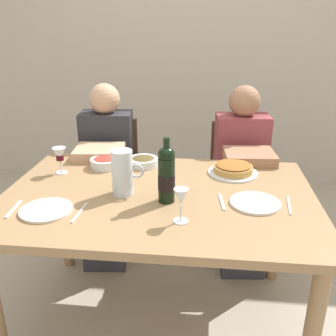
{
  "coord_description": "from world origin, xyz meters",
  "views": [
    {
      "loc": [
        0.22,
        -1.61,
        1.54
      ],
      "look_at": [
        0.04,
        0.09,
        0.86
      ],
      "focal_mm": 39.98,
      "sensor_mm": 36.0,
      "label": 1
    }
  ],
  "objects": [
    {
      "name": "ground_plane",
      "position": [
        0.0,
        0.0,
        0.0
      ],
      "size": [
        8.0,
        8.0,
        0.0
      ],
      "primitive_type": "plane",
      "color": "#B2A893"
    },
    {
      "name": "back_wall",
      "position": [
        0.0,
        2.03,
        1.4
      ],
      "size": [
        8.0,
        0.1,
        2.8
      ],
      "primitive_type": "cube",
      "color": "beige",
      "rests_on": "ground"
    },
    {
      "name": "dining_table",
      "position": [
        0.0,
        0.0,
        0.67
      ],
      "size": [
        1.5,
        1.0,
        0.76
      ],
      "color": "#9E7A51",
      "rests_on": "ground"
    },
    {
      "name": "wine_bottle",
      "position": [
        0.05,
        -0.07,
        0.89
      ],
      "size": [
        0.08,
        0.08,
        0.3
      ],
      "color": "black",
      "rests_on": "dining_table"
    },
    {
      "name": "water_pitcher",
      "position": [
        -0.17,
        -0.02,
        0.86
      ],
      "size": [
        0.16,
        0.1,
        0.22
      ],
      "color": "silver",
      "rests_on": "dining_table"
    },
    {
      "name": "baked_tart",
      "position": [
        0.37,
        0.29,
        0.79
      ],
      "size": [
        0.27,
        0.27,
        0.06
      ],
      "color": "silver",
      "rests_on": "dining_table"
    },
    {
      "name": "salad_bowl",
      "position": [
        -0.35,
        0.31,
        0.79
      ],
      "size": [
        0.16,
        0.16,
        0.06
      ],
      "color": "silver",
      "rests_on": "dining_table"
    },
    {
      "name": "olive_bowl",
      "position": [
        -0.13,
        0.36,
        0.79
      ],
      "size": [
        0.17,
        0.17,
        0.05
      ],
      "color": "silver",
      "rests_on": "dining_table"
    },
    {
      "name": "wine_glass_left_diner",
      "position": [
        -0.56,
        0.2,
        0.86
      ],
      "size": [
        0.07,
        0.07,
        0.14
      ],
      "color": "silver",
      "rests_on": "dining_table"
    },
    {
      "name": "wine_glass_right_diner",
      "position": [
        0.13,
        -0.25,
        0.86
      ],
      "size": [
        0.06,
        0.06,
        0.15
      ],
      "color": "silver",
      "rests_on": "dining_table"
    },
    {
      "name": "dinner_plate_left_setting",
      "position": [
        0.45,
        -0.06,
        0.77
      ],
      "size": [
        0.23,
        0.23,
        0.01
      ],
      "primitive_type": "cylinder",
      "color": "white",
      "rests_on": "dining_table"
    },
    {
      "name": "dinner_plate_right_setting",
      "position": [
        -0.46,
        -0.23,
        0.77
      ],
      "size": [
        0.23,
        0.23,
        0.01
      ],
      "primitive_type": "cylinder",
      "color": "silver",
      "rests_on": "dining_table"
    },
    {
      "name": "fork_left_setting",
      "position": [
        0.3,
        -0.06,
        0.76
      ],
      "size": [
        0.03,
        0.16,
        0.0
      ],
      "primitive_type": "cube",
      "rotation": [
        0.0,
        0.0,
        1.69
      ],
      "color": "silver",
      "rests_on": "dining_table"
    },
    {
      "name": "knife_left_setting",
      "position": [
        0.6,
        -0.06,
        0.76
      ],
      "size": [
        0.03,
        0.18,
        0.0
      ],
      "primitive_type": "cube",
      "rotation": [
        0.0,
        0.0,
        1.46
      ],
      "color": "silver",
      "rests_on": "dining_table"
    },
    {
      "name": "knife_right_setting",
      "position": [
        -0.31,
        -0.23,
        0.76
      ],
      "size": [
        0.02,
        0.18,
        0.0
      ],
      "primitive_type": "cube",
      "rotation": [
        0.0,
        0.0,
        1.52
      ],
      "color": "silver",
      "rests_on": "dining_table"
    },
    {
      "name": "spoon_right_setting",
      "position": [
        -0.61,
        -0.23,
        0.76
      ],
      "size": [
        0.02,
        0.16,
        0.0
      ],
      "primitive_type": "cube",
      "rotation": [
        0.0,
        0.0,
        1.64
      ],
      "color": "silver",
      "rests_on": "dining_table"
    },
    {
      "name": "chair_left",
      "position": [
        -0.46,
        0.87,
        0.5
      ],
      "size": [
        0.44,
        0.44,
        0.87
      ],
      "rotation": [
        0.0,
        0.0,
        3.24
      ],
      "color": "brown",
      "rests_on": "ground"
    },
    {
      "name": "diner_left",
      "position": [
        -0.44,
        0.64,
        0.62
      ],
      "size": [
        0.37,
        0.53,
        1.16
      ],
      "rotation": [
        0.0,
        0.0,
        3.24
      ],
      "color": "#2D2D33",
      "rests_on": "ground"
    },
    {
      "name": "chair_right",
      "position": [
        0.44,
        0.89,
        0.5
      ],
      "size": [
        0.43,
        0.43,
        0.87
      ],
      "rotation": [
        0.0,
        0.0,
        3.23
      ],
      "color": "brown",
      "rests_on": "ground"
    },
    {
      "name": "diner_right",
      "position": [
        0.46,
        0.66,
        0.62
      ],
      "size": [
        0.36,
        0.53,
        1.16
      ],
      "rotation": [
        0.0,
        0.0,
        3.23
      ],
      "color": "#8E3D42",
      "rests_on": "ground"
    }
  ]
}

